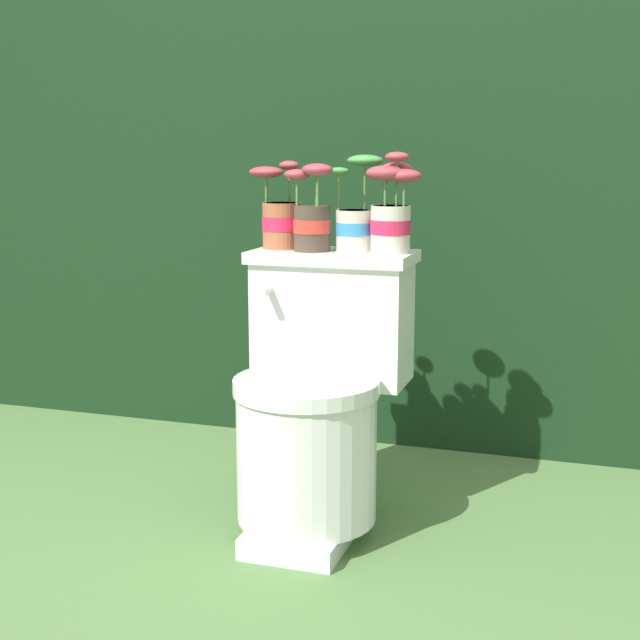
% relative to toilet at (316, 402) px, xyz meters
% --- Properties ---
extents(ground_plane, '(12.00, 12.00, 0.00)m').
position_rel_toilet_xyz_m(ground_plane, '(0.07, -0.08, -0.32)').
color(ground_plane, '#4C703D').
extents(hedge_backdrop, '(3.47, 0.75, 1.63)m').
position_rel_toilet_xyz_m(hedge_backdrop, '(0.07, 1.05, 0.49)').
color(hedge_backdrop, black).
rests_on(hedge_backdrop, ground).
extents(toilet, '(0.42, 0.50, 0.69)m').
position_rel_toilet_xyz_m(toilet, '(0.00, 0.00, 0.00)').
color(toilet, silver).
rests_on(toilet, ground).
extents(potted_plant_left, '(0.14, 0.10, 0.23)m').
position_rel_toilet_xyz_m(potted_plant_left, '(-0.15, 0.16, 0.45)').
color(potted_plant_left, '#9E5638').
rests_on(potted_plant_left, toilet).
extents(potted_plant_midleft, '(0.13, 0.11, 0.22)m').
position_rel_toilet_xyz_m(potted_plant_midleft, '(-0.05, 0.12, 0.45)').
color(potted_plant_midleft, '#47382D').
rests_on(potted_plant_midleft, toilet).
extents(potted_plant_middle, '(0.13, 0.12, 0.24)m').
position_rel_toilet_xyz_m(potted_plant_middle, '(0.05, 0.16, 0.45)').
color(potted_plant_middle, beige).
rests_on(potted_plant_middle, toilet).
extents(potted_plant_midright, '(0.14, 0.11, 0.25)m').
position_rel_toilet_xyz_m(potted_plant_midright, '(0.15, 0.14, 0.47)').
color(potted_plant_midright, beige).
rests_on(potted_plant_midright, toilet).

